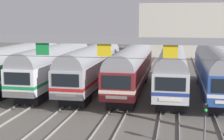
# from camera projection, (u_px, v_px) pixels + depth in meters

# --- Properties ---
(ground_plane) EXTENTS (160.00, 160.00, 0.00)m
(ground_plane) POSITION_uv_depth(u_px,v_px,m) (112.00, 90.00, 35.71)
(ground_plane) COLOR #5B564F
(track_bed) EXTENTS (22.27, 70.00, 0.15)m
(track_bed) POSITION_uv_depth(u_px,v_px,m) (132.00, 67.00, 52.20)
(track_bed) COLOR gray
(track_bed) RESTS_ON ground
(commuter_train_green) EXTENTS (2.88, 18.06, 5.05)m
(commuter_train_green) POSITION_uv_depth(u_px,v_px,m) (20.00, 63.00, 37.20)
(commuter_train_green) COLOR #236B42
(commuter_train_green) RESTS_ON ground
(commuter_train_white) EXTENTS (2.88, 18.06, 5.05)m
(commuter_train_white) POSITION_uv_depth(u_px,v_px,m) (55.00, 64.00, 36.44)
(commuter_train_white) COLOR white
(commuter_train_white) RESTS_ON ground
(commuter_train_stainless) EXTENTS (2.88, 18.06, 5.05)m
(commuter_train_stainless) POSITION_uv_depth(u_px,v_px,m) (93.00, 65.00, 35.67)
(commuter_train_stainless) COLOR #B2B5BA
(commuter_train_stainless) RESTS_ON ground
(commuter_train_maroon) EXTENTS (2.88, 18.06, 5.05)m
(commuter_train_maroon) POSITION_uv_depth(u_px,v_px,m) (131.00, 66.00, 34.91)
(commuter_train_maroon) COLOR maroon
(commuter_train_maroon) RESTS_ON ground
(commuter_train_silver) EXTENTS (2.88, 18.06, 4.77)m
(commuter_train_silver) POSITION_uv_depth(u_px,v_px,m) (172.00, 67.00, 34.14)
(commuter_train_silver) COLOR silver
(commuter_train_silver) RESTS_ON ground
(commuter_train_blue) EXTENTS (2.88, 18.06, 5.05)m
(commuter_train_blue) POSITION_uv_depth(u_px,v_px,m) (215.00, 68.00, 33.38)
(commuter_train_blue) COLOR #284C9E
(commuter_train_blue) RESTS_ON ground
(catenary_gantry) EXTENTS (26.01, 0.44, 6.97)m
(catenary_gantry) POSITION_uv_depth(u_px,v_px,m) (73.00, 54.00, 21.77)
(catenary_gantry) COLOR gray
(catenary_gantry) RESTS_ON ground
(yard_signal_mast) EXTENTS (0.28, 0.35, 2.85)m
(yard_signal_mast) POSITION_uv_depth(u_px,v_px,m) (205.00, 118.00, 19.20)
(yard_signal_mast) COLOR #59595E
(yard_signal_mast) RESTS_ON ground
(maintenance_building) EXTENTS (19.74, 10.00, 10.32)m
(maintenance_building) POSITION_uv_depth(u_px,v_px,m) (190.00, 30.00, 68.05)
(maintenance_building) COLOR beige
(maintenance_building) RESTS_ON ground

